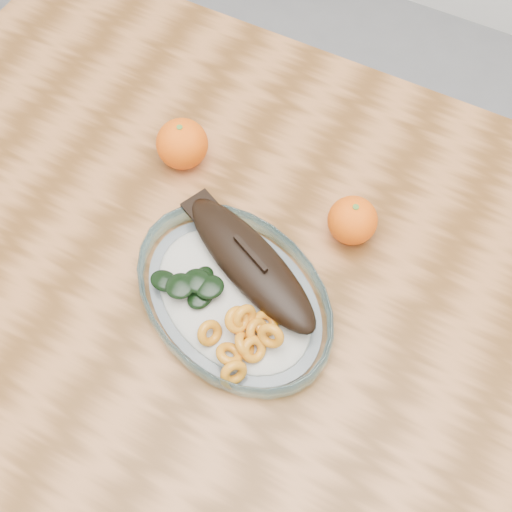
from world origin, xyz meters
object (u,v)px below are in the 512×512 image
object	(u,v)px
orange_right	(352,220)
plated_meal	(234,293)
orange_left	(182,144)
dining_table	(257,306)

from	to	relation	value
orange_right	plated_meal	bearing A→B (deg)	-119.69
orange_left	orange_right	distance (m)	0.26
plated_meal	orange_right	distance (m)	0.18
orange_left	orange_right	size ratio (longest dim) A/B	1.11
plated_meal	orange_right	xyz separation A→B (m)	(0.09, 0.16, 0.01)
dining_table	orange_right	distance (m)	0.19
orange_left	orange_right	world-z (taller)	orange_left
dining_table	orange_left	distance (m)	0.25
plated_meal	orange_left	distance (m)	0.23
dining_table	orange_left	size ratio (longest dim) A/B	16.79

